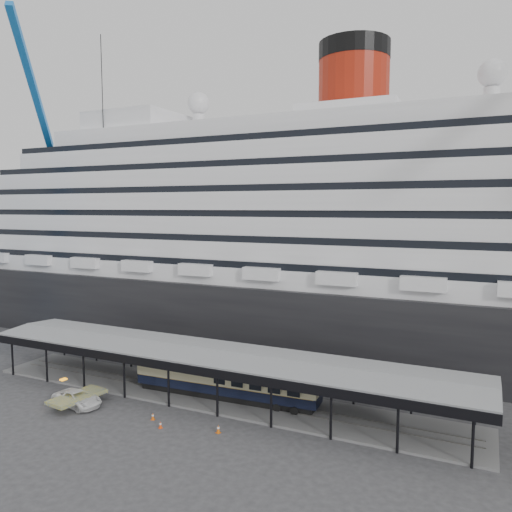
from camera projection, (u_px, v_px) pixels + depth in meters
name	position (u px, v px, depth m)	size (l,w,h in m)	color
ground	(188.00, 415.00, 49.68)	(200.00, 200.00, 0.00)	#333335
cruise_ship	(300.00, 222.00, 76.69)	(130.00, 30.00, 43.90)	black
platform_canopy	(213.00, 376.00, 53.95)	(56.00, 9.18, 5.30)	slate
port_truck	(77.00, 399.00, 51.79)	(2.61, 5.67, 1.57)	silver
pullman_carriage	(225.00, 377.00, 53.28)	(20.79, 3.67, 20.31)	black
traffic_cone_left	(153.00, 416.00, 48.46)	(0.46, 0.46, 0.71)	#D7560B
traffic_cone_mid	(160.00, 425.00, 46.63)	(0.43, 0.43, 0.66)	#F0460D
traffic_cone_right	(218.00, 429.00, 45.62)	(0.51, 0.51, 0.78)	#DA5C0C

